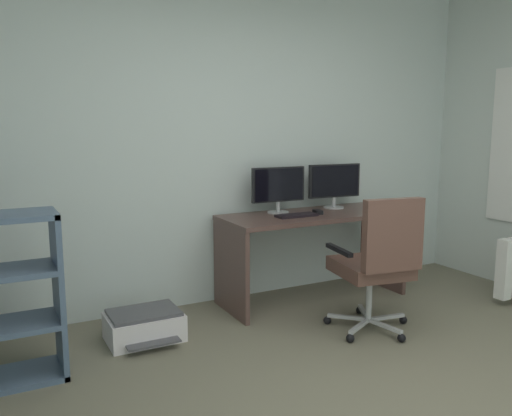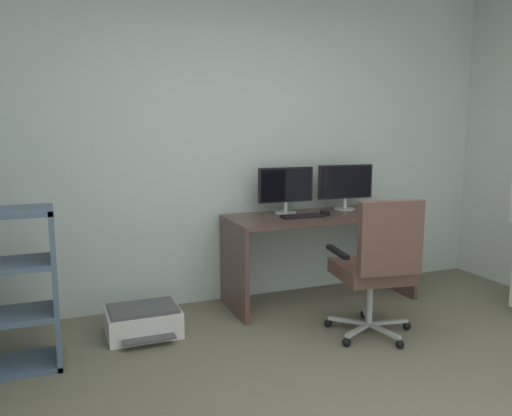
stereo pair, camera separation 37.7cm
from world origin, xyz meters
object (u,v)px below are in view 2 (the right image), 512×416
Objects in this scene: monitor_main at (286,187)px; monitor_secondary at (345,184)px; desk at (321,237)px; computer_mouse at (325,213)px; office_chair at (377,263)px; printer at (143,321)px; keyboard at (302,216)px.

monitor_main is 0.95× the size of monitor_secondary.
desk is at bearing -154.88° from monitor_secondary.
office_chair reaches higher than computer_mouse.
printer is at bearing -165.10° from monitor_main.
keyboard is 0.22m from computer_mouse.
office_chair is (0.18, -0.78, -0.21)m from keyboard.
keyboard is (-0.21, -0.07, 0.20)m from desk.
office_chair is at bearing -24.02° from printer.
monitor_secondary is 0.50× the size of office_chair.
desk is 15.70× the size of computer_mouse.
printer is (-1.52, -0.19, -0.45)m from desk.
computer_mouse is (0.01, -0.04, 0.21)m from desk.
monitor_secondary is at bearing 10.37° from printer.
monitor_main is 0.31m from keyboard.
monitor_main reaches higher than office_chair.
computer_mouse is 0.20× the size of printer.
computer_mouse is at bearing -147.61° from monitor_secondary.
office_chair is at bearing -91.88° from desk.
computer_mouse is 1.67m from printer.
office_chair is at bearing -77.16° from monitor_main.
computer_mouse is 0.83m from office_chair.
monitor_secondary is 1.47× the size of keyboard.
desk is at bearing 7.03° from printer.
desk is at bearing -30.14° from monitor_main.
printer is at bearing -172.97° from desk.
monitor_secondary is 1.14m from office_chair.
keyboard is (0.05, -0.21, -0.21)m from monitor_main.
monitor_secondary reaches higher than computer_mouse.
computer_mouse is at bearing 87.14° from office_chair.
monitor_secondary is at bearing 23.12° from keyboard.
monitor_main is 1.11m from office_chair.
printer is at bearing 155.98° from office_chair.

